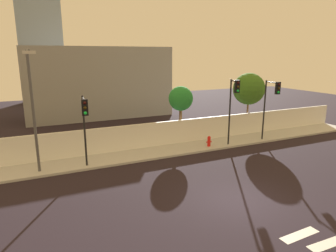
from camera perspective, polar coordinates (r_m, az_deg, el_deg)
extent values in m
plane|color=black|center=(15.20, 13.38, -13.78)|extent=(80.00, 80.00, 0.00)
cube|color=#B5B5B5|center=(21.66, -0.06, -4.77)|extent=(36.00, 2.40, 0.15)
cube|color=white|center=(22.51, -1.44, -1.48)|extent=(36.00, 0.18, 1.80)
cube|color=silver|center=(13.37, 28.26, -19.20)|extent=(1.81, 0.47, 0.01)
cube|color=silver|center=(13.45, 23.86, -18.50)|extent=(1.82, 0.52, 0.01)
cylinder|color=black|center=(18.79, -15.64, -0.98)|extent=(0.12, 0.12, 4.37)
cylinder|color=black|center=(17.61, -15.88, 4.98)|extent=(0.23, 1.59, 0.08)
cube|color=black|center=(16.88, -15.61, 3.44)|extent=(0.36, 0.23, 0.90)
sphere|color=black|center=(16.72, -15.64, 4.28)|extent=(0.18, 0.18, 0.18)
sphere|color=#33260A|center=(16.77, -15.58, 3.34)|extent=(0.18, 0.18, 0.18)
sphere|color=#19F24C|center=(16.82, -15.52, 2.40)|extent=(0.18, 0.18, 0.18)
cylinder|color=black|center=(22.88, 11.70, 2.55)|extent=(0.12, 0.12, 4.96)
cylinder|color=black|center=(22.19, 12.55, 8.39)|extent=(0.17, 0.85, 0.08)
cube|color=black|center=(21.87, 13.07, 7.37)|extent=(0.36, 0.24, 0.90)
sphere|color=black|center=(21.74, 13.28, 8.04)|extent=(0.18, 0.18, 0.18)
sphere|color=#33260A|center=(21.77, 13.24, 7.31)|extent=(0.18, 0.18, 0.18)
sphere|color=#19F24C|center=(21.80, 13.20, 6.58)|extent=(0.18, 0.18, 0.18)
cylinder|color=black|center=(25.01, 17.90, 2.88)|extent=(0.12, 0.12, 4.77)
cylinder|color=black|center=(24.05, 19.27, 7.88)|extent=(0.38, 1.56, 0.08)
cube|color=black|center=(23.43, 20.25, 6.81)|extent=(0.37, 0.26, 0.90)
sphere|color=black|center=(23.31, 20.47, 7.43)|extent=(0.18, 0.18, 0.18)
sphere|color=#33260A|center=(23.33, 20.41, 6.75)|extent=(0.18, 0.18, 0.18)
sphere|color=#19F24C|center=(23.36, 20.35, 6.07)|extent=(0.18, 0.18, 0.18)
cylinder|color=#4C4C51|center=(18.51, -24.33, 2.24)|extent=(0.16, 0.16, 6.98)
cylinder|color=#4C4C51|center=(17.46, -25.25, 12.95)|extent=(0.19, 1.53, 0.10)
cube|color=beige|center=(16.69, -25.04, 12.65)|extent=(0.61, 0.28, 0.16)
cylinder|color=red|center=(22.61, 7.83, -3.09)|extent=(0.24, 0.24, 0.62)
sphere|color=red|center=(22.51, 7.86, -2.25)|extent=(0.26, 0.26, 0.26)
cylinder|color=red|center=(22.51, 7.47, -3.07)|extent=(0.10, 0.09, 0.09)
cylinder|color=red|center=(22.69, 8.20, -2.97)|extent=(0.10, 0.09, 0.09)
cylinder|color=brown|center=(23.98, 2.40, 0.52)|extent=(0.24, 0.24, 2.96)
sphere|color=#258636|center=(23.61, 2.45, 5.28)|extent=(1.94, 1.94, 1.94)
cylinder|color=brown|center=(27.62, 14.90, 2.03)|extent=(0.16, 0.16, 3.17)
sphere|color=#3C7021|center=(27.27, 15.20, 6.87)|extent=(2.78, 2.78, 2.78)
cube|color=gray|center=(34.82, -13.18, 8.19)|extent=(15.59, 6.00, 7.68)
cube|color=#8193A1|center=(46.40, -23.74, 19.99)|extent=(5.54, 5.00, 25.89)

